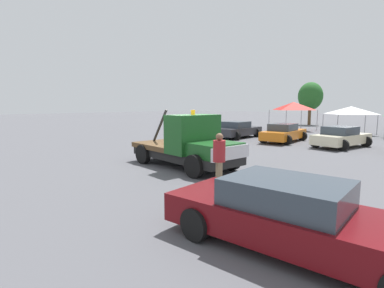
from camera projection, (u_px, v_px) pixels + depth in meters
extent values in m
plane|color=#545459|center=(184.00, 166.00, 13.25)|extent=(160.00, 160.00, 0.00)
cube|color=black|center=(184.00, 155.00, 13.18)|extent=(5.46, 2.24, 0.35)
cube|color=#19511E|center=(215.00, 150.00, 11.66)|extent=(1.60, 1.93, 0.55)
cube|color=silver|center=(231.00, 153.00, 11.06)|extent=(0.22, 1.97, 0.50)
cube|color=#19511E|center=(193.00, 134.00, 12.60)|extent=(1.29, 2.24, 1.60)
cube|color=brown|center=(166.00, 145.00, 14.15)|extent=(2.79, 2.32, 0.22)
cylinder|color=black|center=(160.00, 126.00, 14.40)|extent=(1.19, 0.18, 1.63)
cylinder|color=orange|center=(193.00, 112.00, 12.48)|extent=(0.18, 0.18, 0.20)
cylinder|color=black|center=(232.00, 160.00, 12.46)|extent=(0.88, 0.26, 0.88)
cylinder|color=black|center=(194.00, 166.00, 11.12)|extent=(0.88, 0.26, 0.88)
cylinder|color=black|center=(178.00, 150.00, 15.17)|extent=(0.88, 0.26, 0.88)
cylinder|color=black|center=(143.00, 154.00, 13.83)|extent=(0.88, 0.26, 0.88)
cube|color=#5B0A0F|center=(299.00, 224.00, 5.55)|extent=(5.35, 2.44, 0.60)
cube|color=#333D47|center=(286.00, 192.00, 5.64)|extent=(2.35, 1.87, 0.50)
cylinder|color=black|center=(240.00, 202.00, 7.36)|extent=(0.68, 0.22, 0.68)
cylinder|color=black|center=(195.00, 224.00, 6.02)|extent=(0.68, 0.22, 0.68)
cylinder|color=#847051|center=(220.00, 176.00, 9.70)|extent=(0.16, 0.16, 0.88)
cylinder|color=#847051|center=(218.00, 174.00, 9.92)|extent=(0.16, 0.16, 0.88)
cylinder|color=maroon|center=(219.00, 151.00, 9.70)|extent=(0.40, 0.40, 0.70)
sphere|color=brown|center=(219.00, 137.00, 9.64)|extent=(0.24, 0.24, 0.24)
cube|color=#669ED1|center=(208.00, 128.00, 27.69)|extent=(2.35, 4.52, 0.60)
cube|color=#333D47|center=(206.00, 122.00, 27.48)|extent=(1.87, 1.99, 0.50)
cylinder|color=black|center=(213.00, 129.00, 29.33)|extent=(0.68, 0.22, 0.68)
cylinder|color=black|center=(226.00, 130.00, 27.90)|extent=(0.68, 0.22, 0.68)
cylinder|color=black|center=(189.00, 130.00, 27.53)|extent=(0.68, 0.22, 0.68)
cylinder|color=black|center=(202.00, 132.00, 26.09)|extent=(0.68, 0.22, 0.68)
cube|color=#2D2D33|center=(238.00, 131.00, 24.46)|extent=(2.18, 4.56, 0.60)
cube|color=#333D47|center=(236.00, 125.00, 24.22)|extent=(1.79, 1.97, 0.50)
cylinder|color=black|center=(239.00, 132.00, 26.19)|extent=(0.68, 0.22, 0.68)
cylinder|color=black|center=(257.00, 133.00, 24.97)|extent=(0.68, 0.22, 0.68)
cylinder|color=black|center=(218.00, 134.00, 23.99)|extent=(0.68, 0.22, 0.68)
cylinder|color=black|center=(236.00, 136.00, 22.77)|extent=(0.68, 0.22, 0.68)
cube|color=orange|center=(284.00, 134.00, 21.78)|extent=(2.43, 4.86, 0.60)
cube|color=#333D47|center=(283.00, 127.00, 21.53)|extent=(1.83, 2.16, 0.50)
cylinder|color=black|center=(281.00, 135.00, 23.56)|extent=(0.68, 0.22, 0.68)
cylinder|color=black|center=(302.00, 136.00, 22.52)|extent=(0.68, 0.22, 0.68)
cylinder|color=black|center=(264.00, 138.00, 21.09)|extent=(0.68, 0.22, 0.68)
cylinder|color=black|center=(287.00, 140.00, 20.06)|extent=(0.68, 0.22, 0.68)
cube|color=beige|center=(341.00, 139.00, 19.01)|extent=(2.39, 4.43, 0.60)
cube|color=#333D47|center=(340.00, 130.00, 18.82)|extent=(1.83, 1.98, 0.50)
cylinder|color=black|center=(340.00, 139.00, 20.57)|extent=(0.68, 0.22, 0.68)
cylinder|color=black|center=(366.00, 142.00, 19.17)|extent=(0.68, 0.22, 0.68)
cylinder|color=black|center=(316.00, 142.00, 18.91)|extent=(0.68, 0.22, 0.68)
cylinder|color=black|center=(343.00, 145.00, 17.52)|extent=(0.68, 0.22, 0.68)
cylinder|color=#9E9EA3|center=(269.00, 120.00, 31.42)|extent=(0.07, 0.07, 2.12)
cylinder|color=#9E9EA3|center=(301.00, 121.00, 28.87)|extent=(0.07, 0.07, 2.12)
cylinder|color=#9E9EA3|center=(286.00, 119.00, 33.85)|extent=(0.07, 0.07, 2.12)
cylinder|color=#9E9EA3|center=(317.00, 120.00, 31.30)|extent=(0.07, 0.07, 2.12)
pyramid|color=red|center=(294.00, 106.00, 31.17)|extent=(3.55, 3.55, 0.83)
cylinder|color=#9E9EA3|center=(323.00, 124.00, 27.53)|extent=(0.07, 0.07, 1.82)
cylinder|color=#9E9EA3|center=(365.00, 126.00, 25.01)|extent=(0.07, 0.07, 1.82)
cylinder|color=#9E9EA3|center=(338.00, 122.00, 29.93)|extent=(0.07, 0.07, 1.82)
cylinder|color=#9E9EA3|center=(377.00, 124.00, 27.41)|extent=(0.07, 0.07, 1.82)
pyramid|color=white|center=(351.00, 110.00, 27.30)|extent=(3.51, 3.51, 0.71)
cylinder|color=brown|center=(309.00, 117.00, 39.39)|extent=(0.39, 0.39, 1.95)
ellipsoid|color=#235B23|center=(310.00, 96.00, 39.02)|extent=(3.11, 3.11, 3.62)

